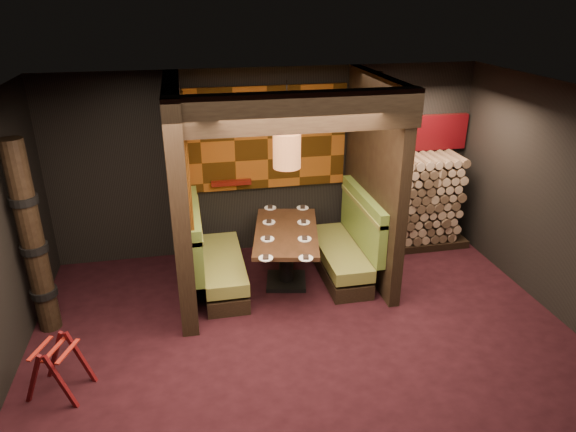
# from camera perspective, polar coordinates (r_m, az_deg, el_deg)

# --- Properties ---
(floor) EXTENTS (6.50, 5.50, 0.02)m
(floor) POSITION_cam_1_polar(r_m,az_deg,el_deg) (6.17, 2.53, -14.75)
(floor) COLOR black
(floor) RESTS_ON ground
(ceiling) EXTENTS (6.50, 5.50, 0.02)m
(ceiling) POSITION_cam_1_polar(r_m,az_deg,el_deg) (4.94, 3.12, 12.39)
(ceiling) COLOR black
(ceiling) RESTS_ON ground
(wall_back) EXTENTS (6.50, 0.02, 2.85)m
(wall_back) POSITION_cam_1_polar(r_m,az_deg,el_deg) (7.92, -2.15, 5.97)
(wall_back) COLOR black
(wall_back) RESTS_ON ground
(partition_left) EXTENTS (0.20, 2.20, 2.85)m
(partition_left) POSITION_cam_1_polar(r_m,az_deg,el_deg) (6.77, -11.88, 2.37)
(partition_left) COLOR black
(partition_left) RESTS_ON floor
(partition_right) EXTENTS (0.15, 2.10, 2.85)m
(partition_right) POSITION_cam_1_polar(r_m,az_deg,el_deg) (7.28, 9.46, 4.05)
(partition_right) COLOR black
(partition_right) RESTS_ON floor
(header_beam) EXTENTS (2.85, 0.18, 0.44)m
(header_beam) POSITION_cam_1_polar(r_m,az_deg,el_deg) (5.65, 1.00, 11.44)
(header_beam) COLOR black
(header_beam) RESTS_ON partition_left
(tapa_back_panel) EXTENTS (2.40, 0.06, 1.55)m
(tapa_back_panel) POSITION_cam_1_polar(r_m,az_deg,el_deg) (7.76, -2.32, 8.63)
(tapa_back_panel) COLOR #8B4613
(tapa_back_panel) RESTS_ON wall_back
(tapa_side_panel) EXTENTS (0.04, 1.85, 1.45)m
(tapa_side_panel) POSITION_cam_1_polar(r_m,az_deg,el_deg) (6.80, -11.18, 6.31)
(tapa_side_panel) COLOR #8B4613
(tapa_side_panel) RESTS_ON partition_left
(lacquer_shelf) EXTENTS (0.60, 0.12, 0.07)m
(lacquer_shelf) POSITION_cam_1_polar(r_m,az_deg,el_deg) (7.82, -6.33, 3.71)
(lacquer_shelf) COLOR #591009
(lacquer_shelf) RESTS_ON wall_back
(booth_bench_left) EXTENTS (0.68, 1.60, 1.14)m
(booth_bench_left) POSITION_cam_1_polar(r_m,az_deg,el_deg) (7.20, -8.11, -5.01)
(booth_bench_left) COLOR black
(booth_bench_left) RESTS_ON floor
(booth_bench_right) EXTENTS (0.68, 1.60, 1.14)m
(booth_bench_right) POSITION_cam_1_polar(r_m,az_deg,el_deg) (7.52, 6.44, -3.63)
(booth_bench_right) COLOR black
(booth_bench_right) RESTS_ON floor
(dining_table) EXTENTS (1.15, 1.70, 0.83)m
(dining_table) POSITION_cam_1_polar(r_m,az_deg,el_deg) (7.12, -0.20, -3.37)
(dining_table) COLOR black
(dining_table) RESTS_ON floor
(place_settings) EXTENTS (0.99, 1.85, 0.03)m
(place_settings) POSITION_cam_1_polar(r_m,az_deg,el_deg) (7.02, -0.20, -1.57)
(place_settings) COLOR white
(place_settings) RESTS_ON dining_table
(pendant_lamp) EXTENTS (0.36, 0.36, 1.10)m
(pendant_lamp) POSITION_cam_1_polar(r_m,az_deg,el_deg) (6.57, -0.13, 7.28)
(pendant_lamp) COLOR #9B5B31
(pendant_lamp) RESTS_ON ceiling
(luggage_rack) EXTENTS (0.70, 0.60, 0.64)m
(luggage_rack) POSITION_cam_1_polar(r_m,az_deg,el_deg) (5.94, -24.24, -14.95)
(luggage_rack) COLOR #480A0C
(luggage_rack) RESTS_ON floor
(totem_column) EXTENTS (0.31, 0.31, 2.40)m
(totem_column) POSITION_cam_1_polar(r_m,az_deg,el_deg) (6.61, -26.51, -2.53)
(totem_column) COLOR black
(totem_column) RESTS_ON floor
(firewood_stack) EXTENTS (1.73, 0.70, 1.50)m
(firewood_stack) POSITION_cam_1_polar(r_m,az_deg,el_deg) (8.44, 13.88, 1.55)
(firewood_stack) COLOR black
(firewood_stack) RESTS_ON floor
(mosaic_header) EXTENTS (1.83, 0.10, 0.56)m
(mosaic_header) POSITION_cam_1_polar(r_m,az_deg,el_deg) (8.41, 13.63, 8.90)
(mosaic_header) COLOR maroon
(mosaic_header) RESTS_ON wall_back
(bay_front_post) EXTENTS (0.08, 0.08, 2.85)m
(bay_front_post) POSITION_cam_1_polar(r_m,az_deg,el_deg) (7.54, 9.41, 4.74)
(bay_front_post) COLOR black
(bay_front_post) RESTS_ON floor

